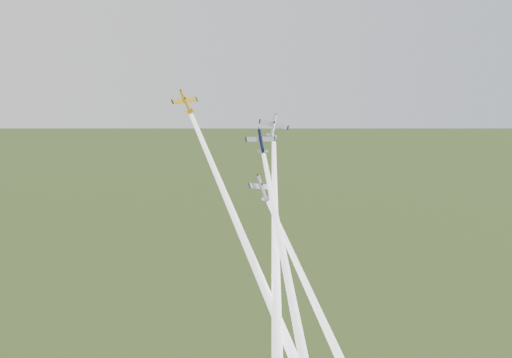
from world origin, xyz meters
name	(u,v)px	position (x,y,z in m)	size (l,w,h in m)	color
plane_yellow	(186,102)	(-11.33, 7.27, 107.74)	(6.98, 6.92, 1.09)	#EBAE14
smoke_trail_yellow	(256,269)	(-3.06, -13.73, 74.78)	(2.49, 2.49, 73.49)	white
plane_navy	(261,141)	(2.61, -2.45, 99.60)	(6.93, 6.88, 1.09)	#0D133A
smoke_trail_navy	(293,302)	(1.10, -22.46, 70.29)	(2.49, 2.49, 64.63)	white
plane_silver_right	(274,126)	(7.84, 2.71, 102.07)	(6.91, 6.86, 1.08)	silver
smoke_trail_silver_right	(276,260)	(1.29, -13.72, 76.24)	(2.49, 2.49, 56.21)	white
plane_silver_low	(262,188)	(1.49, -5.85, 89.81)	(7.44, 7.38, 1.17)	#A6AEB4
smoke_trail_silver_low	(330,337)	(9.16, -23.38, 61.85)	(2.49, 2.49, 61.36)	white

